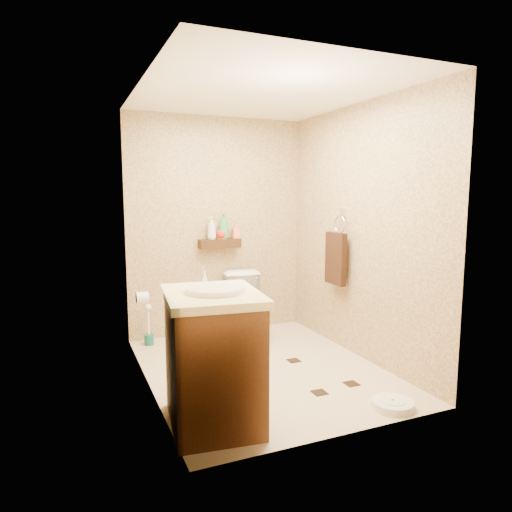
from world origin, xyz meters
name	(u,v)px	position (x,y,z in m)	size (l,w,h in m)	color
ground	(262,369)	(0.00, 0.00, 0.00)	(2.50, 2.50, 0.00)	#C8B393
wall_back	(217,227)	(0.00, 1.25, 1.20)	(2.00, 0.04, 2.40)	tan
wall_front	(345,253)	(0.00, -1.25, 1.20)	(2.00, 0.04, 2.40)	tan
wall_left	(145,240)	(-1.00, 0.00, 1.20)	(0.04, 2.50, 2.40)	tan
wall_right	(359,232)	(1.00, 0.00, 1.20)	(0.04, 2.50, 2.40)	tan
ceiling	(263,92)	(0.00, 0.00, 2.40)	(2.00, 2.50, 0.02)	white
wall_shelf	(220,243)	(0.00, 1.17, 1.02)	(0.46, 0.14, 0.10)	#3E2111
floor_accents	(267,370)	(0.02, -0.05, 0.00)	(1.27, 1.27, 0.01)	black
toilet	(249,307)	(0.20, 0.83, 0.36)	(0.40, 0.70, 0.71)	white
vanity	(213,356)	(-0.70, -0.76, 0.47)	(0.70, 0.82, 1.06)	brown
bathroom_scale	(392,404)	(0.57, -1.07, 0.03)	(0.31, 0.31, 0.06)	white
toilet_brush	(149,330)	(-0.82, 1.07, 0.15)	(0.10, 0.10, 0.43)	#165B4F
towel_ring	(336,256)	(0.91, 0.25, 0.95)	(0.12, 0.30, 0.76)	silver
toilet_paper	(142,298)	(-0.94, 0.65, 0.60)	(0.12, 0.11, 0.12)	white
bottle_a	(212,228)	(-0.09, 1.17, 1.19)	(0.10, 0.10, 0.25)	white
bottle_b	(221,232)	(0.02, 1.17, 1.14)	(0.06, 0.07, 0.14)	#FB9834
bottle_c	(222,232)	(0.02, 1.17, 1.15)	(0.12, 0.12, 0.15)	red
bottle_d	(224,226)	(0.05, 1.17, 1.21)	(0.11, 0.11, 0.28)	#35A15D
bottle_e	(236,231)	(0.19, 1.17, 1.15)	(0.07, 0.07, 0.16)	#FE7A54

